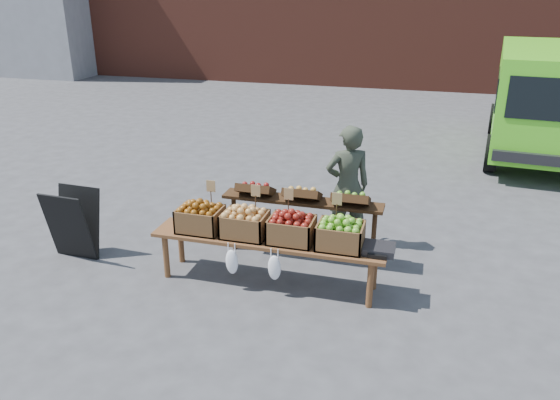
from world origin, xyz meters
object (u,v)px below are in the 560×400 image
(display_bench, at_px, (268,261))
(crate_russet_pears, at_px, (245,225))
(weighing_scale, at_px, (379,249))
(vendor, at_px, (347,186))
(crate_golden_apples, at_px, (200,219))
(chalkboard_sign, at_px, (73,224))
(back_table, at_px, (302,220))
(delivery_van, at_px, (549,103))
(crate_green_apples, at_px, (340,236))
(crate_red_apples, at_px, (291,230))

(display_bench, xyz_separation_m, crate_russet_pears, (-0.27, 0.00, 0.42))
(display_bench, height_order, crate_russet_pears, crate_russet_pears)
(display_bench, relative_size, weighing_scale, 7.94)
(vendor, relative_size, weighing_scale, 4.78)
(vendor, xyz_separation_m, crate_golden_apples, (-1.51, -1.30, -0.10))
(chalkboard_sign, bearing_deg, crate_golden_apples, 3.73)
(vendor, xyz_separation_m, back_table, (-0.47, -0.58, -0.29))
(display_bench, relative_size, crate_russet_pears, 5.40)
(crate_golden_apples, bearing_deg, crate_russet_pears, 0.00)
(delivery_van, distance_m, weighing_scale, 6.96)
(crate_golden_apples, height_order, crate_green_apples, same)
(crate_golden_apples, bearing_deg, crate_red_apples, 0.00)
(chalkboard_sign, relative_size, crate_russet_pears, 1.83)
(back_table, relative_size, display_bench, 0.78)
(crate_golden_apples, xyz_separation_m, weighing_scale, (2.08, 0.00, -0.10))
(display_bench, xyz_separation_m, crate_green_apples, (0.83, 0.00, 0.42))
(delivery_van, xyz_separation_m, crate_green_apples, (-3.03, -6.44, -0.36))
(back_table, xyz_separation_m, crate_russet_pears, (-0.49, -0.72, 0.19))
(crate_russet_pears, distance_m, crate_red_apples, 0.55)
(crate_russet_pears, bearing_deg, crate_golden_apples, 180.00)
(crate_green_apples, bearing_deg, weighing_scale, 0.00)
(chalkboard_sign, distance_m, crate_green_apples, 3.39)
(crate_russet_pears, bearing_deg, crate_red_apples, 0.00)
(back_table, height_order, crate_red_apples, back_table)
(crate_golden_apples, bearing_deg, back_table, 34.58)
(crate_red_apples, bearing_deg, crate_golden_apples, 180.00)
(back_table, relative_size, crate_golden_apples, 4.20)
(vendor, xyz_separation_m, weighing_scale, (0.56, -1.30, -0.20))
(delivery_van, relative_size, crate_green_apples, 9.52)
(delivery_van, xyz_separation_m, crate_golden_apples, (-4.68, -6.44, -0.36))
(crate_russet_pears, height_order, crate_green_apples, same)
(chalkboard_sign, bearing_deg, back_table, 17.81)
(back_table, bearing_deg, crate_russet_pears, -124.49)
(back_table, xyz_separation_m, display_bench, (-0.22, -0.72, -0.24))
(crate_russet_pears, height_order, weighing_scale, crate_russet_pears)
(weighing_scale, bearing_deg, crate_green_apples, 180.00)
(display_bench, relative_size, crate_green_apples, 5.40)
(delivery_van, height_order, crate_green_apples, delivery_van)
(delivery_van, xyz_separation_m, back_table, (-3.64, -5.72, -0.55))
(weighing_scale, bearing_deg, crate_russet_pears, 180.00)
(back_table, relative_size, crate_russet_pears, 4.20)
(delivery_van, height_order, vendor, delivery_van)
(display_bench, distance_m, crate_green_apples, 0.93)
(chalkboard_sign, distance_m, back_table, 2.87)
(display_bench, height_order, weighing_scale, weighing_scale)
(vendor, distance_m, crate_golden_apples, 2.00)
(crate_golden_apples, height_order, weighing_scale, crate_golden_apples)
(crate_green_apples, bearing_deg, crate_golden_apples, 180.00)
(crate_russet_pears, bearing_deg, delivery_van, 57.31)
(weighing_scale, bearing_deg, chalkboard_sign, -179.48)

